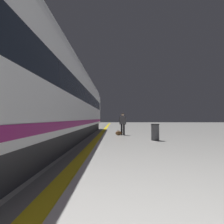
# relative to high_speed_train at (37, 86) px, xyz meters

# --- Properties ---
(safety_line_strip) EXTENTS (0.36, 80.00, 0.01)m
(safety_line_strip) POSITION_rel_high_speed_train_xyz_m (2.02, 1.25, -2.50)
(safety_line_strip) COLOR yellow
(safety_line_strip) RESTS_ON ground
(tactile_edge_band) EXTENTS (0.53, 80.00, 0.01)m
(tactile_edge_band) POSITION_rel_high_speed_train_xyz_m (1.74, 1.25, -2.50)
(tactile_edge_band) COLOR slate
(tactile_edge_band) RESTS_ON ground
(high_speed_train) EXTENTS (2.94, 31.80, 4.97)m
(high_speed_train) POSITION_rel_high_speed_train_xyz_m (0.00, 0.00, 0.00)
(high_speed_train) COLOR #38383D
(high_speed_train) RESTS_ON ground
(passenger_near) EXTENTS (0.49, 0.24, 1.60)m
(passenger_near) POSITION_rel_high_speed_train_xyz_m (3.69, 6.80, -1.57)
(passenger_near) COLOR black
(passenger_near) RESTS_ON ground
(duffel_bag_near) EXTENTS (0.44, 0.26, 0.36)m
(duffel_bag_near) POSITION_rel_high_speed_train_xyz_m (3.36, 6.56, -2.35)
(duffel_bag_near) COLOR brown
(duffel_bag_near) RESTS_ON ground
(waste_bin) EXTENTS (0.46, 0.46, 0.91)m
(waste_bin) POSITION_rel_high_speed_train_xyz_m (5.31, 3.26, -2.05)
(waste_bin) COLOR #4C4C51
(waste_bin) RESTS_ON ground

